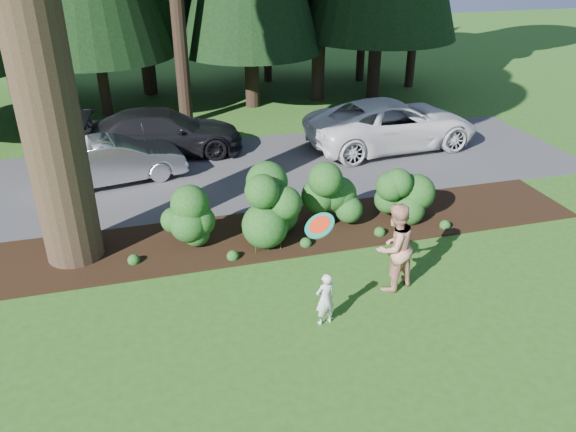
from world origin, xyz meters
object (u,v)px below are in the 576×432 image
(child, at_px, (325,299))
(car_silver_wagon, at_px, (115,160))
(car_dark_suv, at_px, (163,133))
(car_white_suv, at_px, (392,124))
(frisbee, at_px, (320,225))
(adult, at_px, (394,247))

(child, bearing_deg, car_silver_wagon, -76.46)
(car_dark_suv, distance_m, child, 10.27)
(car_white_suv, height_order, frisbee, frisbee)
(car_white_suv, distance_m, child, 10.21)
(car_silver_wagon, height_order, car_white_suv, car_white_suv)
(adult, bearing_deg, car_dark_suv, -86.50)
(child, height_order, adult, adult)
(car_dark_suv, xyz_separation_m, frisbee, (2.11, -9.88, 1.27))
(car_dark_suv, height_order, child, car_dark_suv)
(car_silver_wagon, relative_size, child, 3.68)
(child, relative_size, adult, 0.57)
(adult, height_order, frisbee, frisbee)
(car_white_suv, height_order, child, car_white_suv)
(child, relative_size, frisbee, 1.93)
(child, distance_m, adult, 1.95)
(car_silver_wagon, relative_size, car_dark_suv, 0.78)
(adult, xyz_separation_m, frisbee, (-1.84, -0.64, 1.09))
(car_dark_suv, distance_m, adult, 10.06)
(car_white_suv, height_order, car_dark_suv, car_white_suv)
(car_white_suv, height_order, adult, adult)
(car_dark_suv, relative_size, frisbee, 9.10)
(car_silver_wagon, xyz_separation_m, child, (3.78, -8.08, -0.15))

